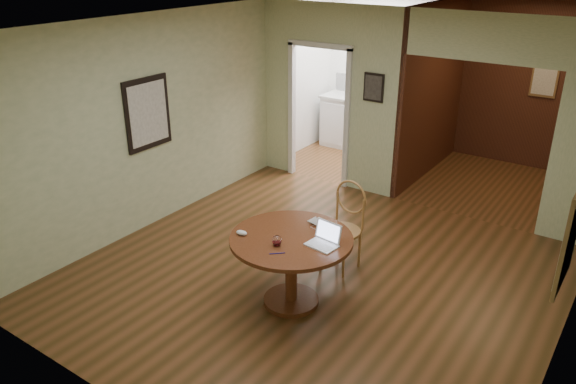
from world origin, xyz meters
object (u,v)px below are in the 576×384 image
Objects in this scene: dining_table at (291,255)px; chair at (345,221)px; closed_laptop at (320,226)px; open_laptop at (325,238)px.

dining_table is 1.19× the size of chair.
chair is 0.66m from closed_laptop.
dining_table is at bearing -100.99° from closed_laptop.
open_laptop is at bearing -41.14° from closed_laptop.
open_laptop is (0.34, 0.08, 0.26)m from dining_table.
closed_laptop is at bearing 69.68° from dining_table.
closed_laptop reaches higher than dining_table.
dining_table is at bearing -88.64° from chair.
chair is (0.08, 0.96, 0.01)m from dining_table.
dining_table is at bearing -160.26° from open_laptop.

